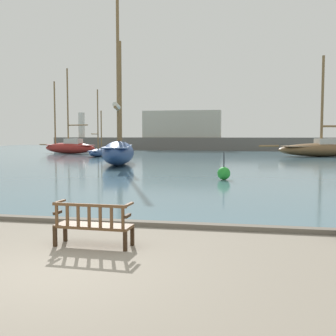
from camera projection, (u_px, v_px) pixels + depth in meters
name	position (u px, v px, depth m)	size (l,w,h in m)	color
ground_plane	(46.00, 272.00, 7.06)	(160.00, 160.00, 0.00)	gray
harbor_water	(223.00, 154.00, 50.07)	(100.00, 80.00, 0.08)	slate
quay_edge_kerb	(118.00, 222.00, 10.82)	(40.00, 0.30, 0.12)	#675F54
park_bench	(93.00, 224.00, 8.68)	(1.62, 0.58, 0.92)	#322113
sailboat_outer_starboard	(118.00, 150.00, 32.12)	(4.59, 10.79, 13.17)	navy
sailboat_centre_channel	(98.00, 152.00, 44.51)	(1.95, 6.53, 7.04)	navy
sailboat_mid_port	(324.00, 148.00, 44.36)	(11.77, 5.49, 10.49)	brown
sailboat_mid_starboard	(70.00, 146.00, 51.58)	(8.52, 3.72, 10.34)	maroon
channel_buoy	(224.00, 173.00, 20.99)	(0.65, 0.65, 1.35)	green
far_breakwater	(215.00, 139.00, 62.63)	(54.89, 2.40, 6.02)	#66605B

